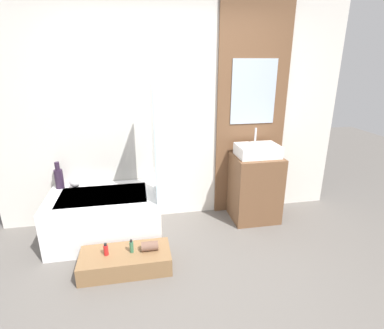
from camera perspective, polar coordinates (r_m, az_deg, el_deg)
The scene contains 13 objects.
ground_plane at distance 2.78m, azimuth 1.66°, elevation -24.41°, with size 12.00×12.00×0.00m, color #605B56.
wall_tiled_back at distance 3.63m, azimuth -3.48°, elevation 9.34°, with size 4.20×0.06×2.60m, color silver.
wall_wood_accent at distance 3.81m, azimuth 11.30°, elevation 9.77°, with size 0.88×0.04×2.60m.
bathtub at distance 3.55m, azimuth -16.18°, elevation -9.39°, with size 1.20×0.77×0.53m.
glass_shower_screen at distance 3.09m, azimuth -7.32°, elevation 4.02°, with size 0.01×0.47×1.18m, color silver.
wooden_step_bench at distance 3.10m, azimuth -12.51°, elevation -17.46°, with size 0.86×0.39×0.18m, color olive.
vanity_cabinet at distance 3.83m, azimuth 11.86°, elevation -4.35°, with size 0.56×0.49×0.83m, color brown.
sink at distance 3.67m, azimuth 12.38°, elevation 2.63°, with size 0.50×0.35×0.32m.
vase_tall_dark at distance 3.74m, azimuth -24.02°, elevation -2.28°, with size 0.10×0.10×0.31m.
vase_round_light at distance 3.72m, azimuth -21.41°, elevation -3.19°, with size 0.12×0.12×0.12m, color white.
bottle_soap_primary at distance 3.03m, azimuth -16.07°, elevation -15.34°, with size 0.04×0.04×0.12m.
bottle_soap_secondary at distance 3.01m, azimuth -11.45°, elevation -15.08°, with size 0.04×0.04×0.14m.
towel_roll at distance 3.02m, azimuth -8.06°, elevation -15.13°, with size 0.09×0.09×0.16m, color brown.
Camera 1 is at (-0.44, -1.97, 1.92)m, focal length 28.00 mm.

